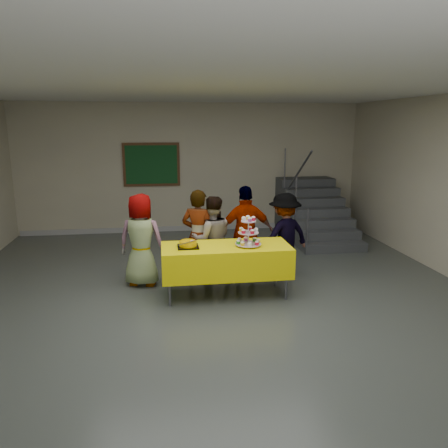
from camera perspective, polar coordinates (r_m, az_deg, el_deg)
The scene contains 11 objects.
room_shell at distance 5.38m, azimuth -0.58°, elevation 8.94°, with size 10.00×10.04×3.02m.
bake_table at distance 6.45m, azimuth 0.26°, elevation -4.67°, with size 1.88×0.78×0.77m.
cupcake_stand at distance 6.34m, azimuth 3.20°, elevation -1.40°, with size 0.38×0.38×0.44m.
bear_cake at distance 6.31m, azimuth -4.72°, elevation -2.53°, with size 0.32×0.36×0.12m.
schoolchild_a at distance 6.96m, azimuth -10.76°, elevation -2.07°, with size 0.72×0.47×1.47m, color slate.
schoolchild_b at distance 7.00m, azimuth -3.36°, elevation -1.59°, with size 0.55×0.36×1.51m, color slate.
schoolchild_c at distance 7.00m, azimuth -1.57°, elevation -2.02°, with size 0.68×0.53×1.40m, color slate.
schoolchild_d at distance 7.10m, azimuth 2.90°, elevation -1.21°, with size 0.91×0.38×1.55m, color slate.
schoolchild_e at distance 7.26m, azimuth 7.87°, elevation -1.54°, with size 0.92×0.53×1.42m, color slate.
staircase at distance 10.23m, azimuth 11.42°, elevation 1.24°, with size 1.30×2.40×2.04m.
noticeboard at distance 10.30m, azimuth -9.45°, elevation 7.66°, with size 1.30×0.05×1.00m.
Camera 1 is at (-0.72, -5.30, 2.49)m, focal length 35.00 mm.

